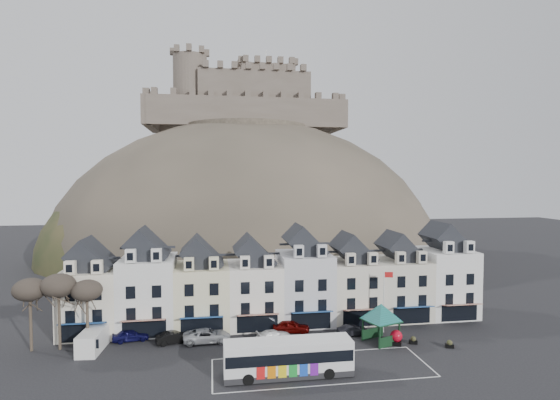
{
  "coord_description": "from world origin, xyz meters",
  "views": [
    {
      "loc": [
        -8.95,
        -41.17,
        19.41
      ],
      "look_at": [
        1.33,
        24.0,
        16.03
      ],
      "focal_mm": 28.0,
      "sensor_mm": 36.0,
      "label": 1
    }
  ],
  "objects_px": {
    "car_silver": "(207,336)",
    "bus_shelter": "(381,312)",
    "bus": "(288,356)",
    "red_buoy": "(396,337)",
    "white_van": "(93,341)",
    "car_navy": "(131,335)",
    "car_maroon": "(291,326)",
    "car_charcoal": "(353,330)",
    "flagpole": "(385,297)",
    "car_black": "(174,337)",
    "car_white": "(274,335)"
  },
  "relations": [
    {
      "from": "car_black",
      "to": "bus_shelter",
      "type": "bearing_deg",
      "value": -113.63
    },
    {
      "from": "car_black",
      "to": "car_navy",
      "type": "bearing_deg",
      "value": 58.4
    },
    {
      "from": "red_buoy",
      "to": "white_van",
      "type": "distance_m",
      "value": 34.6
    },
    {
      "from": "white_van",
      "to": "car_maroon",
      "type": "bearing_deg",
      "value": 10.02
    },
    {
      "from": "flagpole",
      "to": "car_white",
      "type": "xyz_separation_m",
      "value": [
        -14.1,
        -0.48,
        -3.9
      ]
    },
    {
      "from": "car_black",
      "to": "car_silver",
      "type": "bearing_deg",
      "value": -109.44
    },
    {
      "from": "flagpole",
      "to": "car_silver",
      "type": "xyz_separation_m",
      "value": [
        -21.99,
        0.15,
        -3.74
      ]
    },
    {
      "from": "car_white",
      "to": "car_maroon",
      "type": "relative_size",
      "value": 0.91
    },
    {
      "from": "flagpole",
      "to": "car_charcoal",
      "type": "height_order",
      "value": "flagpole"
    },
    {
      "from": "car_white",
      "to": "car_charcoal",
      "type": "xyz_separation_m",
      "value": [
        9.85,
        0.04,
        0.03
      ]
    },
    {
      "from": "car_silver",
      "to": "flagpole",
      "type": "bearing_deg",
      "value": -92.24
    },
    {
      "from": "flagpole",
      "to": "car_black",
      "type": "distance_m",
      "value": 26.08
    },
    {
      "from": "bus_shelter",
      "to": "car_charcoal",
      "type": "height_order",
      "value": "bus_shelter"
    },
    {
      "from": "bus",
      "to": "bus_shelter",
      "type": "height_order",
      "value": "bus_shelter"
    },
    {
      "from": "bus",
      "to": "car_maroon",
      "type": "xyz_separation_m",
      "value": [
        2.44,
        11.71,
        -1.17
      ]
    },
    {
      "from": "car_maroon",
      "to": "car_silver",
      "type": "bearing_deg",
      "value": 109.33
    },
    {
      "from": "car_maroon",
      "to": "car_navy",
      "type": "bearing_deg",
      "value": 100.07
    },
    {
      "from": "bus_shelter",
      "to": "car_maroon",
      "type": "bearing_deg",
      "value": 134.17
    },
    {
      "from": "bus_shelter",
      "to": "flagpole",
      "type": "relative_size",
      "value": 0.86
    },
    {
      "from": "bus_shelter",
      "to": "car_silver",
      "type": "xyz_separation_m",
      "value": [
        -20.29,
        3.23,
        -2.8
      ]
    },
    {
      "from": "bus",
      "to": "car_black",
      "type": "height_order",
      "value": "bus"
    },
    {
      "from": "car_navy",
      "to": "car_silver",
      "type": "height_order",
      "value": "car_silver"
    },
    {
      "from": "car_white",
      "to": "car_maroon",
      "type": "bearing_deg",
      "value": -62.16
    },
    {
      "from": "car_navy",
      "to": "car_black",
      "type": "bearing_deg",
      "value": -116.03
    },
    {
      "from": "car_silver",
      "to": "car_charcoal",
      "type": "bearing_deg",
      "value": -93.77
    },
    {
      "from": "flagpole",
      "to": "car_black",
      "type": "relative_size",
      "value": 1.89
    },
    {
      "from": "red_buoy",
      "to": "car_navy",
      "type": "distance_m",
      "value": 31.3
    },
    {
      "from": "white_van",
      "to": "car_silver",
      "type": "xyz_separation_m",
      "value": [
        12.64,
        0.63,
        -0.38
      ]
    },
    {
      "from": "bus_shelter",
      "to": "white_van",
      "type": "distance_m",
      "value": 33.11
    },
    {
      "from": "white_van",
      "to": "car_navy",
      "type": "distance_m",
      "value": 4.42
    },
    {
      "from": "bus",
      "to": "car_maroon",
      "type": "bearing_deg",
      "value": 78.28
    },
    {
      "from": "car_maroon",
      "to": "white_van",
      "type": "bearing_deg",
      "value": 106.08
    },
    {
      "from": "flagpole",
      "to": "car_white",
      "type": "bearing_deg",
      "value": -178.04
    },
    {
      "from": "bus",
      "to": "car_charcoal",
      "type": "distance_m",
      "value": 13.7
    },
    {
      "from": "car_maroon",
      "to": "car_charcoal",
      "type": "bearing_deg",
      "value": -96.18
    },
    {
      "from": "bus",
      "to": "car_maroon",
      "type": "height_order",
      "value": "bus"
    },
    {
      "from": "car_black",
      "to": "car_charcoal",
      "type": "height_order",
      "value": "car_black"
    },
    {
      "from": "car_navy",
      "to": "car_maroon",
      "type": "relative_size",
      "value": 0.91
    },
    {
      "from": "car_navy",
      "to": "car_black",
      "type": "relative_size",
      "value": 1.01
    },
    {
      "from": "car_silver",
      "to": "bus_shelter",
      "type": "bearing_deg",
      "value": -100.9
    },
    {
      "from": "bus",
      "to": "red_buoy",
      "type": "distance_m",
      "value": 15.07
    },
    {
      "from": "white_van",
      "to": "car_maroon",
      "type": "height_order",
      "value": "white_van"
    },
    {
      "from": "car_black",
      "to": "car_charcoal",
      "type": "relative_size",
      "value": 1.08
    },
    {
      "from": "red_buoy",
      "to": "white_van",
      "type": "bearing_deg",
      "value": 174.07
    },
    {
      "from": "bus_shelter",
      "to": "red_buoy",
      "type": "distance_m",
      "value": 3.24
    },
    {
      "from": "bus",
      "to": "car_navy",
      "type": "bearing_deg",
      "value": 144.99
    },
    {
      "from": "car_silver",
      "to": "car_charcoal",
      "type": "distance_m",
      "value": 17.75
    },
    {
      "from": "white_van",
      "to": "car_black",
      "type": "relative_size",
      "value": 1.24
    },
    {
      "from": "car_maroon",
      "to": "car_charcoal",
      "type": "distance_m",
      "value": 7.67
    },
    {
      "from": "car_maroon",
      "to": "car_charcoal",
      "type": "relative_size",
      "value": 1.2
    }
  ]
}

